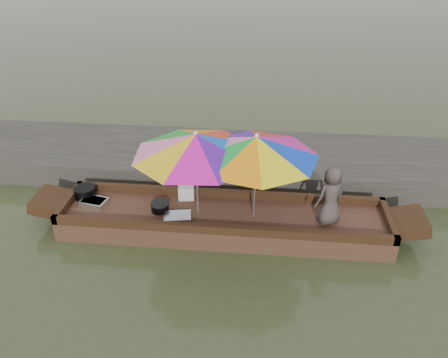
# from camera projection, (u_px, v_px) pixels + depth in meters

# --- Properties ---
(water) EXTENTS (80.00, 80.00, 0.00)m
(water) POSITION_uv_depth(u_px,v_px,m) (223.00, 230.00, 7.76)
(water) COLOR #364020
(water) RESTS_ON ground
(dock) EXTENTS (22.00, 2.20, 0.50)m
(dock) POSITION_uv_depth(u_px,v_px,m) (234.00, 160.00, 9.52)
(dock) COLOR #2D2B26
(dock) RESTS_ON ground
(boat_hull) EXTENTS (5.67, 1.20, 0.35)m
(boat_hull) POSITION_uv_depth(u_px,v_px,m) (223.00, 222.00, 7.67)
(boat_hull) COLOR #3E2518
(boat_hull) RESTS_ON water
(cooking_pot) EXTENTS (0.39, 0.39, 0.20)m
(cooking_pot) POSITION_uv_depth(u_px,v_px,m) (85.00, 192.00, 8.01)
(cooking_pot) COLOR black
(cooking_pot) RESTS_ON boat_hull
(tray_crayfish) EXTENTS (0.51, 0.40, 0.09)m
(tray_crayfish) POSITION_uv_depth(u_px,v_px,m) (94.00, 202.00, 7.84)
(tray_crayfish) COLOR silver
(tray_crayfish) RESTS_ON boat_hull
(tray_scallop) EXTENTS (0.50, 0.39, 0.06)m
(tray_scallop) POSITION_uv_depth(u_px,v_px,m) (178.00, 217.00, 7.47)
(tray_scallop) COLOR silver
(tray_scallop) RESTS_ON boat_hull
(charcoal_grill) EXTENTS (0.31, 0.31, 0.14)m
(charcoal_grill) POSITION_uv_depth(u_px,v_px,m) (160.00, 207.00, 7.64)
(charcoal_grill) COLOR black
(charcoal_grill) RESTS_ON boat_hull
(supply_bag) EXTENTS (0.31, 0.25, 0.26)m
(supply_bag) POSITION_uv_depth(u_px,v_px,m) (186.00, 192.00, 7.97)
(supply_bag) COLOR silver
(supply_bag) RESTS_ON boat_hull
(vendor) EXTENTS (0.62, 0.56, 1.06)m
(vendor) POSITION_uv_depth(u_px,v_px,m) (331.00, 195.00, 7.12)
(vendor) COLOR #443B37
(vendor) RESTS_ON boat_hull
(umbrella_bow) EXTENTS (2.65, 2.65, 1.55)m
(umbrella_bow) POSITION_uv_depth(u_px,v_px,m) (197.00, 174.00, 7.23)
(umbrella_bow) COLOR blue
(umbrella_bow) RESTS_ON boat_hull
(umbrella_stern) EXTENTS (2.28, 2.28, 1.55)m
(umbrella_stern) POSITION_uv_depth(u_px,v_px,m) (255.00, 177.00, 7.15)
(umbrella_stern) COLOR #E51495
(umbrella_stern) RESTS_ON boat_hull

